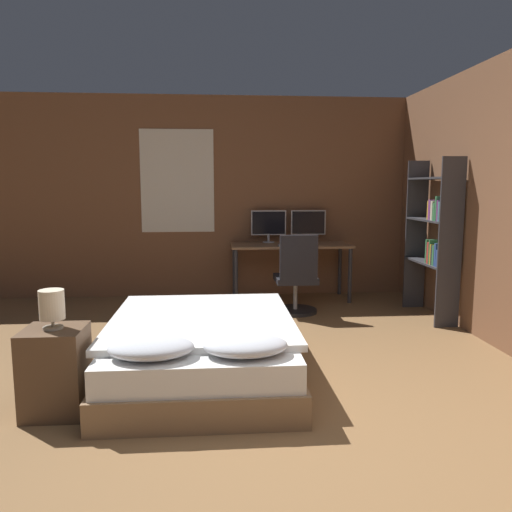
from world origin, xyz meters
TOP-DOWN VIEW (x-y plane):
  - ground_plane at (0.00, 0.00)m, footprint 20.00×20.00m
  - wall_back at (-0.01, 4.38)m, footprint 12.00×0.08m
  - bed at (-0.57, 1.31)m, footprint 1.43×1.91m
  - nightstand at (-1.52, 0.78)m, footprint 0.39×0.38m
  - bedside_lamp at (-1.52, 0.78)m, footprint 0.16×0.16m
  - desk at (0.54, 4.00)m, footprint 1.57×0.63m
  - monitor_left at (0.26, 4.21)m, footprint 0.47×0.16m
  - monitor_right at (0.81, 4.21)m, footprint 0.47×0.16m
  - keyboard at (0.54, 3.79)m, footprint 0.37×0.13m
  - computer_mouse at (0.81, 3.79)m, footprint 0.07×0.05m
  - office_chair at (0.49, 3.24)m, footprint 0.52×0.52m
  - bookshelf at (2.01, 2.88)m, footprint 0.26×0.93m

SIDE VIEW (x-z plane):
  - ground_plane at x=0.00m, z-range 0.00..0.00m
  - bed at x=-0.57m, z-range -0.03..0.51m
  - nightstand at x=-1.52m, z-range 0.00..0.58m
  - office_chair at x=0.49m, z-range -0.10..0.85m
  - desk at x=0.54m, z-range 0.29..1.03m
  - bedside_lamp at x=-1.52m, z-range 0.60..0.86m
  - keyboard at x=0.54m, z-range 0.74..0.76m
  - computer_mouse at x=0.81m, z-range 0.74..0.78m
  - bookshelf at x=2.01m, z-range 0.09..1.90m
  - monitor_left at x=0.26m, z-range 0.78..1.21m
  - monitor_right at x=0.81m, z-range 0.78..1.21m
  - wall_back at x=-0.01m, z-range 0.00..2.70m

